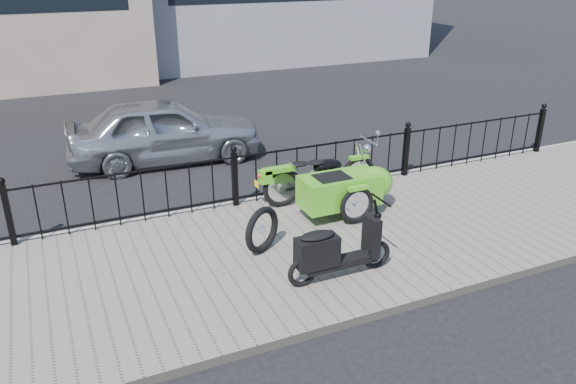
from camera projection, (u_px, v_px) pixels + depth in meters
name	position (u px, v px, depth m)	size (l,w,h in m)	color
ground	(264.00, 243.00, 8.67)	(120.00, 120.00, 0.00)	black
sidewalk	(277.00, 254.00, 8.23)	(30.00, 3.80, 0.12)	slate
curb	(233.00, 205.00, 9.86)	(30.00, 0.10, 0.12)	gray
iron_fence	(235.00, 180.00, 9.54)	(14.11, 0.11, 1.08)	black
motorcycle_sidecar	(345.00, 185.00, 9.30)	(2.28, 1.48, 0.98)	black
scooter	(334.00, 252.00, 7.36)	(1.55, 0.45, 1.05)	black
spare_tire	(262.00, 230.00, 8.05)	(0.70, 0.70, 0.10)	black
sedan_car	(165.00, 130.00, 11.89)	(1.62, 4.03, 1.37)	#ACAFB3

